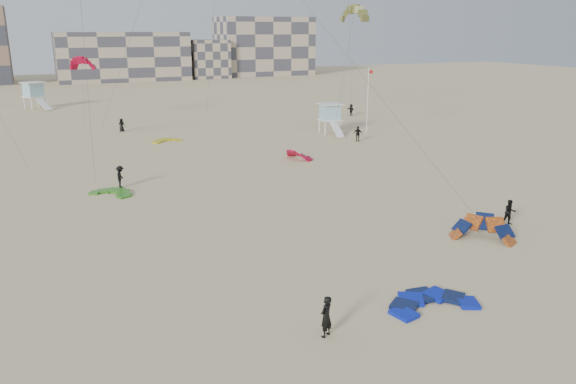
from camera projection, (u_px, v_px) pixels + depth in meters
name	position (u px, v px, depth m)	size (l,w,h in m)	color
ground	(319.00, 296.00, 27.44)	(320.00, 320.00, 0.00)	tan
kite_ground_blue	(431.00, 306.00, 26.50)	(3.97, 4.15, 0.51)	#040FC7
kite_ground_orange	(482.00, 239.00, 34.97)	(3.77, 3.13, 2.24)	orange
kite_ground_green	(112.00, 194.00, 44.48)	(3.22, 3.42, 0.42)	green
kite_ground_red_far	(298.00, 159.00, 56.66)	(2.94, 2.74, 1.51)	#B70028
kite_ground_yellow	(167.00, 141.00, 65.46)	(3.12, 3.27, 0.40)	#CEB806
kitesurfer_main	(326.00, 317.00, 23.63)	(0.67, 0.44, 1.85)	black
kitesurfer_b	(510.00, 212.00, 37.36)	(0.83, 0.64, 1.70)	black
kitesurfer_c	(120.00, 177.00, 46.06)	(1.20, 0.69, 1.85)	black
kitesurfer_d	(358.00, 134.00, 65.24)	(1.05, 0.44, 1.79)	black
kitesurfer_e	(122.00, 125.00, 71.70)	(0.81, 0.53, 1.67)	black
kitesurfer_f	(351.00, 110.00, 85.08)	(1.61, 0.51, 1.73)	black
kite_fly_olive	(354.00, 15.00, 58.42)	(4.28, 4.28, 14.13)	brown
kite_fly_red	(82.00, 65.00, 76.28)	(5.06, 8.14, 8.60)	#B70028
lifeguard_tower_near	(330.00, 119.00, 70.20)	(2.91, 5.25, 3.74)	white
lifeguard_tower_far	(34.00, 95.00, 92.18)	(4.15, 6.51, 4.34)	white
flagpole	(368.00, 99.00, 69.83)	(0.66, 0.10, 8.07)	white
condo_mid	(122.00, 56.00, 143.63)	(32.00, 16.00, 12.00)	tan
condo_east	(264.00, 46.00, 160.55)	(26.00, 14.00, 16.00)	tan
condo_fill_right	(208.00, 59.00, 150.81)	(10.00, 10.00, 10.00)	tan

